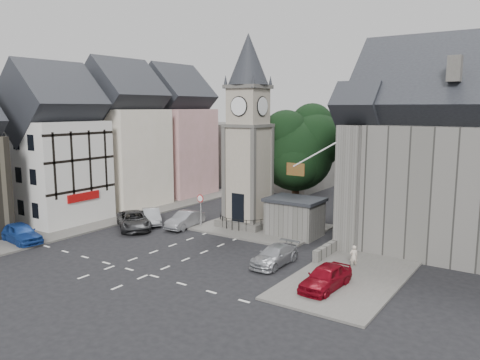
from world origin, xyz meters
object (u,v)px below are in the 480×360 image
Objects in this scene: clock_tower at (248,132)px; car_west_blue at (21,233)px; stone_shelter at (295,217)px; pedestrian at (354,257)px; car_east_red at (326,277)px.

clock_tower is 19.55m from car_west_blue.
stone_shelter is 2.89× the size of pedestrian.
car_east_red is (23.00, 4.47, -0.06)m from car_west_blue.
pedestrian is at bearing -24.15° from clock_tower.
stone_shelter reaches higher than pedestrian.
car_west_blue is (-11.50, -13.99, -7.35)m from clock_tower.
clock_tower is 3.89× the size of car_east_red.
stone_shelter is 11.28m from car_east_red.
stone_shelter is 21.18m from car_west_blue.
pedestrian reaches higher than car_east_red.
clock_tower is at bearing 143.93° from car_east_red.
car_east_red is at bearing -39.63° from clock_tower.
stone_shelter is 0.95× the size of car_west_blue.
car_west_blue is at bearing -140.37° from stone_shelter.
car_west_blue is 1.08× the size of car_east_red.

